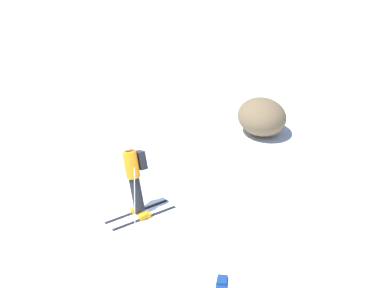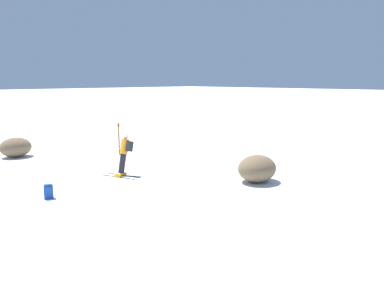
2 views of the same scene
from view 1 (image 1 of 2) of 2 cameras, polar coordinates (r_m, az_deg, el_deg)
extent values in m
plane|color=white|center=(15.84, -4.86, -5.69)|extent=(300.00, 300.00, 0.00)
cube|color=black|center=(15.69, -4.93, -6.01)|extent=(0.65, 1.69, 0.01)
cube|color=black|center=(15.43, -4.23, -6.59)|extent=(0.65, 1.69, 0.01)
cube|color=orange|center=(15.65, -4.94, -5.80)|extent=(0.22, 0.31, 0.12)
cube|color=orange|center=(15.39, -4.23, -6.38)|extent=(0.22, 0.31, 0.12)
cylinder|color=black|center=(15.39, -4.93, -4.43)|extent=(0.53, 0.40, 0.86)
cylinder|color=orange|center=(15.19, -5.42, -1.82)|extent=(0.58, 0.48, 0.71)
sphere|color=tan|center=(15.09, -5.71, -0.23)|extent=(0.35, 0.31, 0.29)
sphere|color=silver|center=(15.08, -5.73, -0.12)|extent=(0.40, 0.36, 0.33)
cube|color=black|center=(15.30, -4.61, -1.44)|extent=(0.42, 0.29, 0.50)
cylinder|color=#B7B7BC|center=(15.57, -6.74, -3.93)|extent=(0.10, 0.53, 1.16)
cylinder|color=#B7B7BC|center=(14.91, -5.12, -5.05)|extent=(0.89, 0.26, 1.28)
cube|color=navy|center=(12.73, 2.70, -11.99)|extent=(0.33, 0.30, 0.06)
ellipsoid|color=brown|center=(19.49, 6.23, 2.43)|extent=(1.68, 1.43, 1.09)
camera|label=2|loc=(17.02, 55.13, 0.16)|focal=35.00mm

